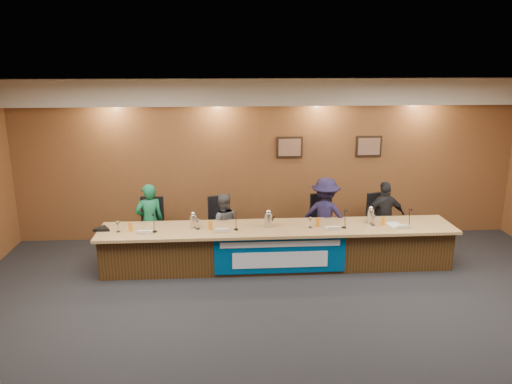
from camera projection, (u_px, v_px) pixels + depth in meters
floor at (298, 340)px, 6.50m from camera, size 10.00×10.00×0.00m
ceiling at (304, 91)px, 5.67m from camera, size 10.00×8.00×0.04m
wall_back at (269, 160)px, 9.94m from camera, size 10.00×0.04×3.20m
soffit at (271, 92)px, 9.35m from camera, size 10.00×0.50×0.50m
dais_body at (277, 248)px, 8.72m from camera, size 6.00×0.80×0.70m
dais_top at (278, 228)px, 8.58m from camera, size 6.10×0.95×0.05m
banner at (280, 255)px, 8.31m from camera, size 2.20×0.02×0.65m
banner_text_upper at (280, 244)px, 8.25m from camera, size 2.00×0.01×0.10m
banner_text_lower at (280, 260)px, 8.32m from camera, size 1.60×0.01×0.28m
wall_photo_left at (290, 147)px, 9.87m from camera, size 0.52×0.04×0.42m
wall_photo_right at (369, 146)px, 9.98m from camera, size 0.52×0.04×0.42m
panelist_a at (150, 221)px, 9.02m from camera, size 0.59×0.48×1.40m
panelist_b at (223, 225)px, 9.14m from camera, size 0.59×0.47×1.19m
panelist_c at (325, 216)px, 9.23m from camera, size 1.07×0.83×1.45m
panelist_d at (384, 217)px, 9.32m from camera, size 0.82×0.39×1.36m
office_chair_a at (151, 231)px, 9.17m from camera, size 0.51×0.51×0.08m
office_chair_b at (223, 229)px, 9.26m from camera, size 0.61×0.61×0.08m
office_chair_c at (324, 227)px, 9.39m from camera, size 0.53×0.53×0.08m
office_chair_d at (382, 226)px, 9.47m from camera, size 0.60×0.60×0.08m
nameplate_a at (144, 232)px, 8.18m from camera, size 0.24×0.08×0.10m
microphone_a at (155, 231)px, 8.32m from camera, size 0.07×0.07×0.02m
juice_glass_a at (131, 227)px, 8.34m from camera, size 0.06×0.06×0.15m
water_glass_a at (118, 227)px, 8.30m from camera, size 0.08×0.08×0.18m
nameplate_b at (222, 230)px, 8.26m from camera, size 0.24×0.08×0.10m
microphone_b at (236, 229)px, 8.42m from camera, size 0.07×0.07×0.02m
juice_glass_b at (210, 225)px, 8.41m from camera, size 0.06×0.06×0.15m
water_glass_b at (198, 224)px, 8.43m from camera, size 0.08×0.08×0.18m
nameplate_c at (333, 228)px, 8.38m from camera, size 0.24×0.08×0.10m
microphone_c at (344, 227)px, 8.52m from camera, size 0.07×0.07×0.02m
juice_glass_c at (318, 222)px, 8.58m from camera, size 0.06×0.06×0.15m
water_glass_c at (310, 223)px, 8.51m from camera, size 0.08×0.08×0.18m
nameplate_d at (404, 227)px, 8.44m from camera, size 0.24×0.08×0.10m
microphone_d at (408, 226)px, 8.59m from camera, size 0.07×0.07×0.02m
juice_glass_d at (383, 221)px, 8.63m from camera, size 0.06×0.06×0.15m
water_glass_d at (373, 221)px, 8.62m from camera, size 0.08×0.08×0.18m
carafe_left at (193, 221)px, 8.49m from camera, size 0.11×0.11×0.23m
carafe_mid at (268, 220)px, 8.52m from camera, size 0.13×0.13×0.25m
carafe_right at (371, 216)px, 8.73m from camera, size 0.12×0.12×0.25m
speakerphone at (102, 229)px, 8.40m from camera, size 0.32×0.32×0.05m
paper_stack at (395, 225)px, 8.68m from camera, size 0.26×0.33×0.01m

